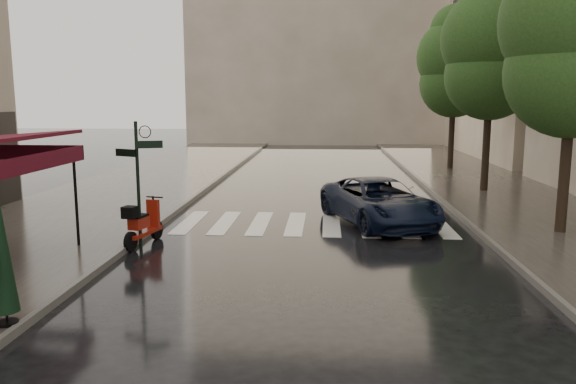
# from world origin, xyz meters

# --- Properties ---
(ground) EXTENTS (120.00, 120.00, 0.00)m
(ground) POSITION_xyz_m (0.00, 0.00, 0.00)
(ground) COLOR black
(ground) RESTS_ON ground
(sidewalk_near) EXTENTS (6.00, 60.00, 0.12)m
(sidewalk_near) POSITION_xyz_m (-4.50, 12.00, 0.06)
(sidewalk_near) COLOR #38332D
(sidewalk_near) RESTS_ON ground
(sidewalk_far) EXTENTS (5.50, 60.00, 0.12)m
(sidewalk_far) POSITION_xyz_m (10.25, 12.00, 0.06)
(sidewalk_far) COLOR #38332D
(sidewalk_far) RESTS_ON ground
(curb_near) EXTENTS (0.12, 60.00, 0.16)m
(curb_near) POSITION_xyz_m (-1.45, 12.00, 0.07)
(curb_near) COLOR #595651
(curb_near) RESTS_ON ground
(curb_far) EXTENTS (0.12, 60.00, 0.16)m
(curb_far) POSITION_xyz_m (7.45, 12.00, 0.07)
(curb_far) COLOR #595651
(curb_far) RESTS_ON ground
(crosswalk) EXTENTS (7.85, 3.20, 0.01)m
(crosswalk) POSITION_xyz_m (2.98, 6.00, 0.01)
(crosswalk) COLOR silver
(crosswalk) RESTS_ON ground
(signpost) EXTENTS (1.17, 0.29, 3.10)m
(signpost) POSITION_xyz_m (-1.19, 3.00, 1.83)
(signpost) COLOR black
(signpost) RESTS_ON ground
(haussmann_far) EXTENTS (8.00, 16.00, 18.50)m
(haussmann_far) POSITION_xyz_m (16.50, 26.00, 9.25)
(haussmann_far) COLOR gray
(haussmann_far) RESTS_ON ground
(backdrop_building) EXTENTS (22.00, 6.00, 20.00)m
(backdrop_building) POSITION_xyz_m (3.00, 38.00, 10.00)
(backdrop_building) COLOR gray
(backdrop_building) RESTS_ON ground
(tree_near) EXTENTS (3.80, 3.80, 7.99)m
(tree_near) POSITION_xyz_m (9.60, 5.00, 5.32)
(tree_near) COLOR black
(tree_near) RESTS_ON sidewalk_far
(tree_mid) EXTENTS (3.80, 3.80, 8.34)m
(tree_mid) POSITION_xyz_m (9.50, 12.00, 5.59)
(tree_mid) COLOR black
(tree_mid) RESTS_ON sidewalk_far
(tree_far) EXTENTS (3.80, 3.80, 8.16)m
(tree_far) POSITION_xyz_m (9.70, 19.00, 5.46)
(tree_far) COLOR black
(tree_far) RESTS_ON sidewalk_far
(scooter) EXTENTS (0.67, 1.72, 1.14)m
(scooter) POSITION_xyz_m (-1.22, 3.24, 0.53)
(scooter) COLOR black
(scooter) RESTS_ON ground
(parked_car) EXTENTS (3.71, 5.25, 1.33)m
(parked_car) POSITION_xyz_m (4.89, 6.17, 0.66)
(parked_car) COLOR black
(parked_car) RESTS_ON ground
(parasol_front) EXTENTS (0.41, 0.41, 2.28)m
(parasol_front) POSITION_xyz_m (-1.65, -2.07, 1.35)
(parasol_front) COLOR black
(parasol_front) RESTS_ON sidewalk_near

